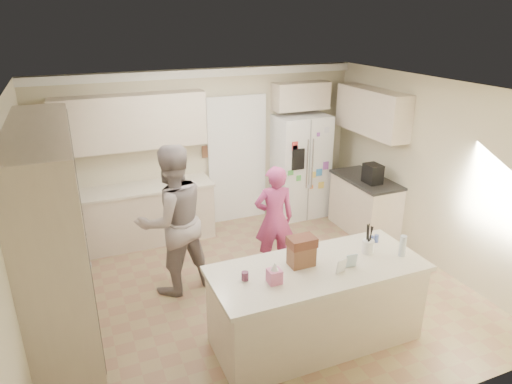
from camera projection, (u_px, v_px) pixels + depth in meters
name	position (u px, v px, depth m)	size (l,w,h in m)	color
floor	(259.00, 292.00, 5.97)	(5.20, 4.60, 0.02)	#8F7A52
ceiling	(260.00, 89.00, 5.01)	(5.20, 4.60, 0.02)	white
wall_back	(205.00, 150.00, 7.47)	(5.20, 0.02, 2.60)	beige
wall_front	(377.00, 304.00, 3.50)	(5.20, 0.02, 2.60)	beige
wall_left	(19.00, 237.00, 4.55)	(0.02, 4.60, 2.60)	beige
wall_right	(430.00, 172.00, 6.42)	(0.02, 4.60, 2.60)	beige
crown_back	(202.00, 73.00, 6.98)	(5.20, 0.08, 0.12)	white
pantry_bank	(55.00, 235.00, 4.88)	(0.60, 2.60, 2.35)	beige
back_base_cab	(142.00, 216.00, 7.11)	(2.20, 0.60, 0.88)	beige
back_countertop	(139.00, 189.00, 6.93)	(2.24, 0.63, 0.04)	beige
back_upper_cab	(131.00, 122.00, 6.68)	(2.20, 0.35, 0.80)	beige
doorway_opening	(237.00, 161.00, 7.74)	(0.90, 0.06, 2.10)	black
doorway_casing	(238.00, 162.00, 7.71)	(1.02, 0.03, 2.22)	white
wall_frame_upper	(206.00, 135.00, 7.36)	(0.15, 0.02, 0.20)	brown
wall_frame_lower	(206.00, 152.00, 7.45)	(0.15, 0.02, 0.20)	brown
refrigerator	(299.00, 166.00, 7.97)	(0.90, 0.70, 1.80)	white
fridge_seam	(309.00, 172.00, 7.67)	(0.01, 0.02, 1.78)	gray
fridge_dispenser	(298.00, 159.00, 7.49)	(0.22, 0.03, 0.35)	black
fridge_handle_l	(307.00, 164.00, 7.58)	(0.02, 0.02, 0.85)	silver
fridge_handle_r	(312.00, 163.00, 7.62)	(0.02, 0.02, 0.85)	silver
over_fridge_cab	(301.00, 96.00, 7.61)	(0.95, 0.35, 0.45)	beige
right_base_cab	(364.00, 206.00, 7.48)	(0.60, 1.20, 0.88)	beige
right_countertop	(366.00, 180.00, 7.31)	(0.63, 1.24, 0.04)	#2D2B28
right_upper_cab	(372.00, 112.00, 7.15)	(0.35, 1.50, 0.70)	beige
coffee_maker	(373.00, 174.00, 7.06)	(0.22, 0.28, 0.30)	black
island_base	(316.00, 305.00, 4.93)	(2.20, 0.90, 0.88)	beige
island_top	(318.00, 268.00, 4.76)	(2.28, 0.96, 0.05)	beige
utensil_crock	(368.00, 247.00, 5.00)	(0.13, 0.13, 0.15)	white
tissue_box	(274.00, 276.00, 4.44)	(0.13, 0.13, 0.14)	pink
tissue_plume	(275.00, 266.00, 4.40)	(0.08, 0.08, 0.08)	white
dollhouse_body	(301.00, 255.00, 4.74)	(0.26, 0.18, 0.22)	brown
dollhouse_roof	(302.00, 242.00, 4.68)	(0.28, 0.20, 0.10)	#592D1E
jam_jar	(245.00, 276.00, 4.49)	(0.07, 0.07, 0.09)	#59263F
greeting_card_a	(341.00, 266.00, 4.60)	(0.12, 0.01, 0.16)	white
greeting_card_b	(351.00, 261.00, 4.70)	(0.12, 0.01, 0.16)	silver
water_bottle	(403.00, 246.00, 4.92)	(0.07, 0.07, 0.24)	silver
shaker_salt	(371.00, 240.00, 5.22)	(0.05, 0.05, 0.09)	#405297
shaker_pepper	(376.00, 239.00, 5.24)	(0.05, 0.05, 0.09)	#405297
teen_boy	(173.00, 220.00, 5.69)	(0.95, 0.74, 1.95)	gray
teen_girl	(274.00, 219.00, 6.25)	(0.55, 0.36, 1.52)	#B14288
fridge_magnets	(309.00, 172.00, 7.66)	(0.76, 0.02, 1.44)	tan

